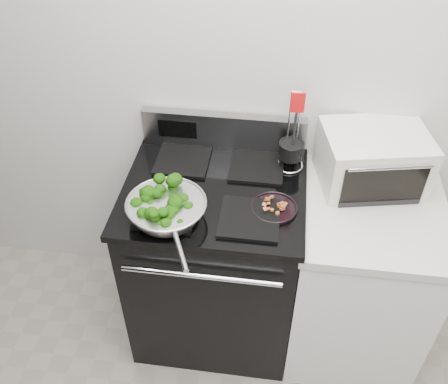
% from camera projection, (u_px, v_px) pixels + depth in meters
% --- Properties ---
extents(back_wall, '(4.00, 0.02, 2.70)m').
position_uv_depth(back_wall, '(295.00, 71.00, 2.10)').
color(back_wall, silver).
rests_on(back_wall, ground).
extents(gas_range, '(0.79, 0.69, 1.13)m').
position_uv_depth(gas_range, '(215.00, 259.00, 2.46)').
color(gas_range, black).
rests_on(gas_range, floor).
extents(counter, '(0.62, 0.68, 0.92)m').
position_uv_depth(counter, '(356.00, 278.00, 2.40)').
color(counter, white).
rests_on(counter, floor).
extents(skillet, '(0.33, 0.49, 0.07)m').
position_uv_depth(skillet, '(167.00, 208.00, 1.98)').
color(skillet, silver).
rests_on(skillet, gas_range).
extents(broccoli_pile, '(0.26, 0.26, 0.09)m').
position_uv_depth(broccoli_pile, '(166.00, 205.00, 1.97)').
color(broccoli_pile, black).
rests_on(broccoli_pile, skillet).
extents(bacon_plate, '(0.19, 0.19, 0.04)m').
position_uv_depth(bacon_plate, '(274.00, 206.00, 2.04)').
color(bacon_plate, black).
rests_on(bacon_plate, gas_range).
extents(utensil_holder, '(0.13, 0.13, 0.39)m').
position_uv_depth(utensil_holder, '(291.00, 154.00, 2.22)').
color(utensil_holder, silver).
rests_on(utensil_holder, gas_range).
extents(toaster_oven, '(0.49, 0.41, 0.25)m').
position_uv_depth(toaster_oven, '(373.00, 159.00, 2.15)').
color(toaster_oven, silver).
rests_on(toaster_oven, counter).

